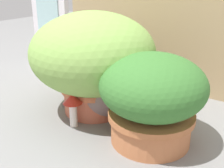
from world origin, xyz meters
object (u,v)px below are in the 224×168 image
object	(u,v)px
cat	(101,93)
mushroom_ornament_pink	(73,94)
leafy_planter	(152,97)
mushroom_ornament_red	(73,103)
grass_planter	(93,57)

from	to	relation	value
cat	mushroom_ornament_pink	world-z (taller)	cat
leafy_planter	cat	xyz separation A→B (m)	(-0.28, 0.05, -0.07)
mushroom_ornament_red	cat	bearing A→B (deg)	70.27
grass_planter	mushroom_ornament_pink	bearing A→B (deg)	-131.47
grass_planter	cat	size ratio (longest dim) A/B	1.46
grass_planter	cat	bearing A→B (deg)	-27.89
grass_planter	mushroom_ornament_red	size ratio (longest dim) A/B	3.74
leafy_planter	grass_planter	bearing A→B (deg)	166.05
leafy_planter	mushroom_ornament_red	distance (m)	0.35
leafy_planter	mushroom_ornament_pink	size ratio (longest dim) A/B	3.08
leafy_planter	mushroom_ornament_pink	distance (m)	0.43
grass_planter	mushroom_ornament_red	distance (m)	0.24
grass_planter	cat	distance (m)	0.17
grass_planter	leafy_planter	bearing A→B (deg)	-13.95
cat	mushroom_ornament_pink	xyz separation A→B (m)	(-0.14, -0.04, -0.03)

